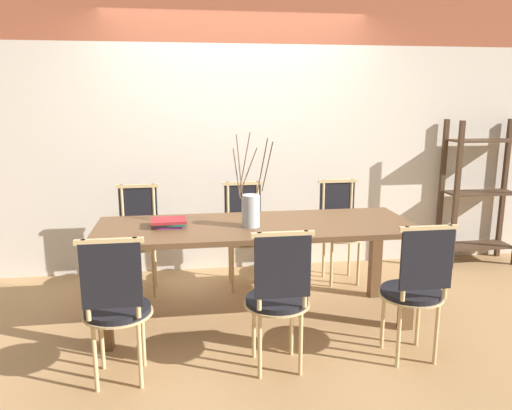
{
  "coord_description": "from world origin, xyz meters",
  "views": [
    {
      "loc": [
        -0.54,
        -3.62,
        1.72
      ],
      "look_at": [
        0.0,
        0.0,
        0.92
      ],
      "focal_mm": 35.0,
      "sensor_mm": 36.0,
      "label": 1
    }
  ],
  "objects_px": {
    "vase_centerpiece": "(251,209)",
    "book_stack": "(169,223)",
    "chair_far_center": "(340,227)",
    "chair_near_center": "(415,286)",
    "dining_table": "(256,238)",
    "shelving_rack": "(481,193)"
  },
  "relations": [
    {
      "from": "shelving_rack",
      "to": "dining_table",
      "type": "bearing_deg",
      "value": -157.3
    },
    {
      "from": "vase_centerpiece",
      "to": "chair_near_center",
      "type": "bearing_deg",
      "value": -35.64
    },
    {
      "from": "dining_table",
      "to": "chair_far_center",
      "type": "height_order",
      "value": "chair_far_center"
    },
    {
      "from": "vase_centerpiece",
      "to": "shelving_rack",
      "type": "relative_size",
      "value": 0.46
    },
    {
      "from": "dining_table",
      "to": "book_stack",
      "type": "relative_size",
      "value": 8.92
    },
    {
      "from": "vase_centerpiece",
      "to": "book_stack",
      "type": "relative_size",
      "value": 2.57
    },
    {
      "from": "book_stack",
      "to": "shelving_rack",
      "type": "xyz_separation_m",
      "value": [
        3.16,
        1.01,
        -0.06
      ]
    },
    {
      "from": "chair_near_center",
      "to": "book_stack",
      "type": "relative_size",
      "value": 3.54
    },
    {
      "from": "book_stack",
      "to": "chair_near_center",
      "type": "bearing_deg",
      "value": -26.65
    },
    {
      "from": "chair_far_center",
      "to": "chair_near_center",
      "type": "bearing_deg",
      "value": 90.64
    },
    {
      "from": "chair_far_center",
      "to": "book_stack",
      "type": "distance_m",
      "value": 1.75
    },
    {
      "from": "chair_far_center",
      "to": "shelving_rack",
      "type": "bearing_deg",
      "value": -169.68
    },
    {
      "from": "chair_near_center",
      "to": "shelving_rack",
      "type": "xyz_separation_m",
      "value": [
        1.58,
        1.81,
        0.23
      ]
    },
    {
      "from": "dining_table",
      "to": "book_stack",
      "type": "xyz_separation_m",
      "value": [
        -0.65,
        0.03,
        0.14
      ]
    },
    {
      "from": "chair_far_center",
      "to": "book_stack",
      "type": "relative_size",
      "value": 3.54
    },
    {
      "from": "dining_table",
      "to": "chair_near_center",
      "type": "height_order",
      "value": "chair_near_center"
    },
    {
      "from": "vase_centerpiece",
      "to": "dining_table",
      "type": "bearing_deg",
      "value": 49.8
    },
    {
      "from": "chair_near_center",
      "to": "chair_far_center",
      "type": "bearing_deg",
      "value": 90.64
    },
    {
      "from": "chair_far_center",
      "to": "book_stack",
      "type": "bearing_deg",
      "value": 24.85
    },
    {
      "from": "book_stack",
      "to": "shelving_rack",
      "type": "height_order",
      "value": "shelving_rack"
    },
    {
      "from": "book_stack",
      "to": "dining_table",
      "type": "bearing_deg",
      "value": -3.05
    },
    {
      "from": "dining_table",
      "to": "vase_centerpiece",
      "type": "relative_size",
      "value": 3.47
    }
  ]
}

